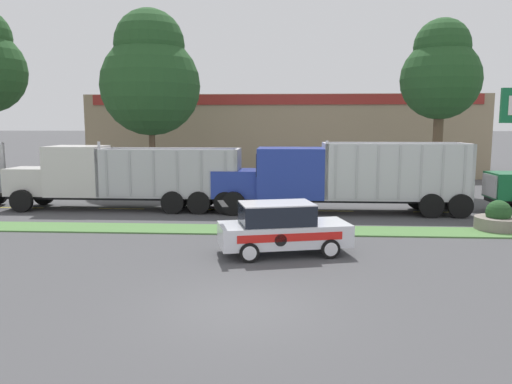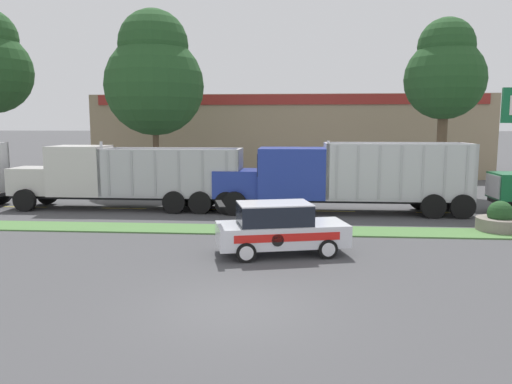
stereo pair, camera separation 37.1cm
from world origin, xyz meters
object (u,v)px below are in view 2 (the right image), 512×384
object	(u,v)px
dump_truck_far_right	(105,178)
rally_car	(279,228)
dump_truck_trail	(316,178)
stone_planter	(500,221)

from	to	relation	value
dump_truck_far_right	rally_car	world-z (taller)	dump_truck_far_right
dump_truck_trail	stone_planter	xyz separation A→B (m)	(7.39, -3.95, -1.25)
rally_car	stone_planter	xyz separation A→B (m)	(8.93, 4.32, -0.45)
dump_truck_trail	dump_truck_far_right	xyz separation A→B (m)	(-10.88, 0.22, -0.07)
dump_truck_far_right	rally_car	size ratio (longest dim) A/B	2.58
dump_truck_trail	rally_car	xyz separation A→B (m)	(-1.54, -8.27, -0.80)
dump_truck_trail	dump_truck_far_right	world-z (taller)	dump_truck_trail
dump_truck_far_right	stone_planter	world-z (taller)	dump_truck_far_right
rally_car	stone_planter	distance (m)	9.93
dump_truck_trail	stone_planter	world-z (taller)	dump_truck_trail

